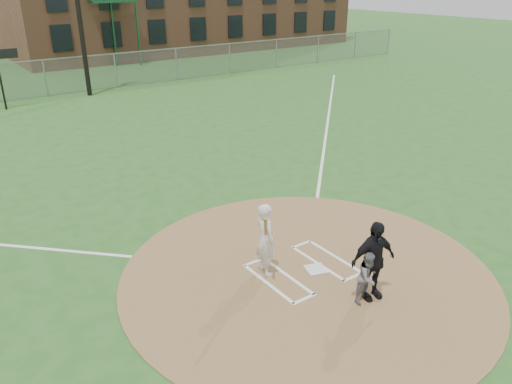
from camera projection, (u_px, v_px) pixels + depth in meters
ground at (307, 273)px, 11.34m from camera, size 140.00×140.00×0.00m
dirt_circle at (307, 273)px, 11.33m from camera, size 8.40×8.40×0.02m
home_plate at (316, 269)px, 11.42m from camera, size 0.56×0.56×0.03m
foul_line_first at (328, 123)px, 22.84m from camera, size 17.04×17.04×0.01m
catcher at (368, 277)px, 10.13m from camera, size 0.60×0.49×1.13m
umpire at (373, 261)px, 10.14m from camera, size 1.09×0.63×1.74m
batters_boxes at (303, 269)px, 11.44m from camera, size 2.08×1.88×0.01m
batter_at_plate at (266, 239)px, 10.99m from camera, size 0.76×0.99×1.78m
outfield_fence at (45, 78)px, 27.37m from camera, size 56.08×0.08×2.03m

